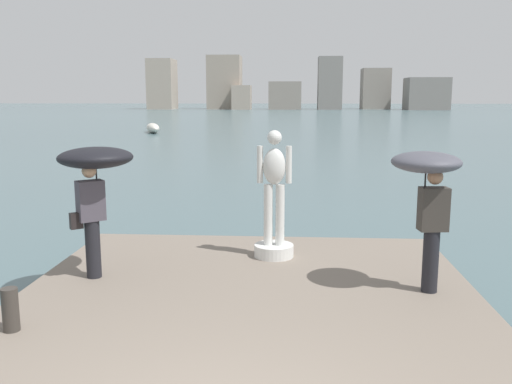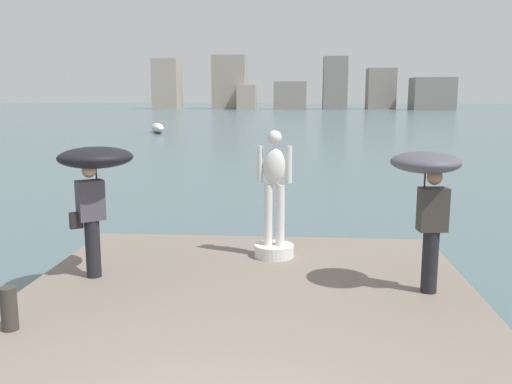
{
  "view_description": "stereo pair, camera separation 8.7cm",
  "coord_description": "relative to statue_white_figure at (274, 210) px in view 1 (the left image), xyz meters",
  "views": [
    {
      "loc": [
        0.58,
        -3.47,
        3.1
      ],
      "look_at": [
        0.0,
        5.4,
        1.55
      ],
      "focal_mm": 38.57,
      "sensor_mm": 36.0,
      "label": 1
    },
    {
      "loc": [
        0.66,
        -3.46,
        3.1
      ],
      "look_at": [
        0.0,
        5.4,
        1.55
      ],
      "focal_mm": 38.57,
      "sensor_mm": 36.0,
      "label": 2
    }
  ],
  "objects": [
    {
      "name": "distant_skyline",
      "position": [
        -1.39,
        126.27,
        3.96
      ],
      "size": [
        70.79,
        13.92,
        12.86
      ],
      "color": "#A89989",
      "rests_on": "ground"
    },
    {
      "name": "pier",
      "position": [
        -0.29,
        -3.63,
        -1.01
      ],
      "size": [
        6.41,
        9.95,
        0.4
      ],
      "primitive_type": "cube",
      "color": "slate",
      "rests_on": "ground"
    },
    {
      "name": "onlooker_right",
      "position": [
        2.14,
        -1.55,
        0.74
      ],
      "size": [
        1.03,
        1.04,
        1.97
      ],
      "color": "black",
      "rests_on": "pier"
    },
    {
      "name": "statue_white_figure",
      "position": [
        0.0,
        0.0,
        0.0
      ],
      "size": [
        0.67,
        0.67,
        2.15
      ],
      "color": "silver",
      "rests_on": "pier"
    },
    {
      "name": "onlooker_left",
      "position": [
        -2.63,
        -1.19,
        0.79
      ],
      "size": [
        1.55,
        1.55,
        1.97
      ],
      "color": "black",
      "rests_on": "pier"
    },
    {
      "name": "mooring_bollard",
      "position": [
        -2.96,
        -3.22,
        -0.56
      ],
      "size": [
        0.19,
        0.19,
        0.52
      ],
      "primitive_type": "cylinder",
      "color": "#38332D",
      "rests_on": "pier"
    },
    {
      "name": "boat_near",
      "position": [
        -11.68,
        37.83,
        -0.8
      ],
      "size": [
        2.35,
        4.05,
        0.83
      ],
      "color": "silver",
      "rests_on": "ground"
    },
    {
      "name": "ground_plane",
      "position": [
        -0.29,
        34.4,
        -1.21
      ],
      "size": [
        400.0,
        400.0,
        0.0
      ],
      "primitive_type": "plane",
      "color": "#4C666B"
    }
  ]
}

